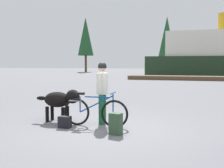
{
  "coord_description": "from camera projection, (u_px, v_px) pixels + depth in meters",
  "views": [
    {
      "loc": [
        2.06,
        -6.36,
        1.66
      ],
      "look_at": [
        -0.29,
        1.72,
        1.01
      ],
      "focal_mm": 42.45,
      "sensor_mm": 36.0,
      "label": 1
    }
  ],
  "objects": [
    {
      "name": "pine_tree_center",
      "position": [
        167.0,
        39.0,
        50.33
      ],
      "size": [
        3.5,
        3.5,
        10.57
      ],
      "color": "#4C331E",
      "rests_on": "ground_plane"
    },
    {
      "name": "person_cyclist",
      "position": [
        102.0,
        87.0,
        7.25
      ],
      "size": [
        0.32,
        0.53,
        1.7
      ],
      "color": "#19592D",
      "rests_on": "ground_plane"
    },
    {
      "name": "bicycle",
      "position": [
        95.0,
        112.0,
        6.97
      ],
      "size": [
        1.79,
        0.44,
        0.92
      ],
      "color": "black",
      "rests_on": "ground_plane"
    },
    {
      "name": "backpack",
      "position": [
        116.0,
        124.0,
        6.2
      ],
      "size": [
        0.32,
        0.26,
        0.51
      ],
      "primitive_type": "cube",
      "rotation": [
        0.0,
        0.0,
        -0.23
      ],
      "color": "#334C33",
      "rests_on": "ground_plane"
    },
    {
      "name": "handbag_pannier",
      "position": [
        65.0,
        122.0,
        6.84
      ],
      "size": [
        0.32,
        0.18,
        0.3
      ],
      "primitive_type": "cube",
      "rotation": [
        0.0,
        0.0,
        -0.01
      ],
      "color": "black",
      "rests_on": "ground_plane"
    },
    {
      "name": "dock_pier",
      "position": [
        213.0,
        78.0,
        26.11
      ],
      "size": [
        16.75,
        2.11,
        0.4
      ],
      "primitive_type": "cube",
      "color": "brown",
      "rests_on": "ground_plane"
    },
    {
      "name": "pine_tree_far_left",
      "position": [
        86.0,
        37.0,
        52.42
      ],
      "size": [
        3.12,
        3.12,
        10.75
      ],
      "color": "#4C331E",
      "rests_on": "ground_plane"
    },
    {
      "name": "dog",
      "position": [
        60.0,
        100.0,
        7.55
      ],
      "size": [
        1.35,
        0.52,
        0.93
      ],
      "color": "black",
      "rests_on": "ground_plane"
    },
    {
      "name": "ground_plane",
      "position": [
        104.0,
        128.0,
        6.79
      ],
      "size": [
        160.0,
        160.0,
        0.0
      ],
      "primitive_type": "plane",
      "color": "slate"
    }
  ]
}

